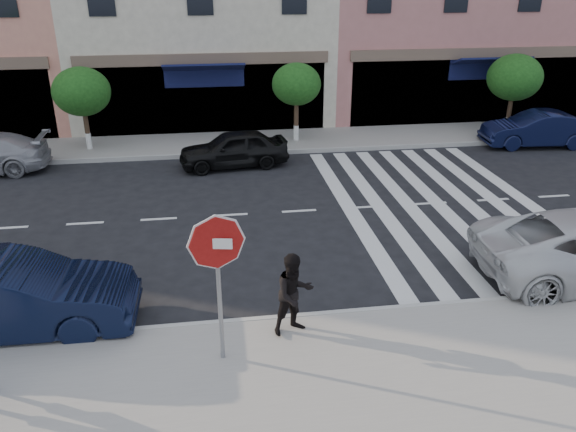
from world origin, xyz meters
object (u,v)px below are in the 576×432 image
object	(u,v)px
stop_sign	(217,258)
car_far_mid	(234,149)
car_near_mid	(11,297)
car_far_right	(537,129)
walker	(294,294)

from	to	relation	value
stop_sign	car_far_mid	size ratio (longest dim) A/B	0.73
car_near_mid	car_far_right	xyz separation A→B (m)	(16.66, 10.10, -0.08)
car_far_mid	car_near_mid	bearing A→B (deg)	-34.03
car_near_mid	car_far_right	distance (m)	19.48
car_far_right	car_near_mid	bearing A→B (deg)	-53.88
stop_sign	car_far_right	xyz separation A→B (m)	(12.75, 11.72, -1.45)
stop_sign	car_far_right	size ratio (longest dim) A/B	0.66
car_far_mid	car_far_right	size ratio (longest dim) A/B	0.91
stop_sign	car_near_mid	world-z (taller)	stop_sign
car_near_mid	stop_sign	bearing A→B (deg)	-111.63
stop_sign	car_near_mid	distance (m)	4.45
car_near_mid	walker	bearing A→B (deg)	-99.88
stop_sign	walker	size ratio (longest dim) A/B	1.71
car_near_mid	car_far_right	size ratio (longest dim) A/B	1.11
walker	car_near_mid	xyz separation A→B (m)	(-5.28, 1.00, -0.20)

